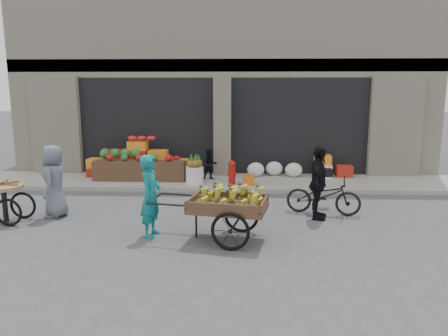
{
  "coord_description": "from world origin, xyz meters",
  "views": [
    {
      "loc": [
        0.71,
        -8.94,
        3.01
      ],
      "look_at": [
        0.24,
        0.98,
        1.1
      ],
      "focal_mm": 35.0,
      "sensor_mm": 36.0,
      "label": 1
    }
  ],
  "objects_px": {
    "banana_cart": "(225,203)",
    "vendor_grey": "(55,181)",
    "fire_hydrant": "(232,171)",
    "tricycle_cart": "(4,197)",
    "cyclist": "(318,183)",
    "bicycle": "(323,195)",
    "vendor_woman": "(151,196)",
    "pineapple_bin": "(195,175)",
    "seated_person": "(210,165)",
    "orange_bucket": "(249,180)"
  },
  "relations": [
    {
      "from": "orange_bucket",
      "to": "vendor_woman",
      "type": "xyz_separation_m",
      "value": [
        -1.99,
        -4.12,
        0.56
      ]
    },
    {
      "from": "seated_person",
      "to": "vendor_woman",
      "type": "distance_m",
      "value": 4.89
    },
    {
      "from": "vendor_grey",
      "to": "bicycle",
      "type": "xyz_separation_m",
      "value": [
        6.19,
        0.48,
        -0.38
      ]
    },
    {
      "from": "pineapple_bin",
      "to": "tricycle_cart",
      "type": "distance_m",
      "value": 5.17
    },
    {
      "from": "fire_hydrant",
      "to": "orange_bucket",
      "type": "height_order",
      "value": "fire_hydrant"
    },
    {
      "from": "vendor_woman",
      "to": "cyclist",
      "type": "relative_size",
      "value": 0.99
    },
    {
      "from": "tricycle_cart",
      "to": "vendor_grey",
      "type": "relative_size",
      "value": 0.86
    },
    {
      "from": "vendor_grey",
      "to": "bicycle",
      "type": "relative_size",
      "value": 0.97
    },
    {
      "from": "orange_bucket",
      "to": "bicycle",
      "type": "height_order",
      "value": "bicycle"
    },
    {
      "from": "orange_bucket",
      "to": "seated_person",
      "type": "height_order",
      "value": "seated_person"
    },
    {
      "from": "vendor_woman",
      "to": "tricycle_cart",
      "type": "height_order",
      "value": "vendor_woman"
    },
    {
      "from": "fire_hydrant",
      "to": "cyclist",
      "type": "bearing_deg",
      "value": -54.89
    },
    {
      "from": "fire_hydrant",
      "to": "banana_cart",
      "type": "distance_m",
      "value": 4.35
    },
    {
      "from": "banana_cart",
      "to": "vendor_grey",
      "type": "xyz_separation_m",
      "value": [
        -3.97,
        1.39,
        0.07
      ]
    },
    {
      "from": "vendor_grey",
      "to": "cyclist",
      "type": "height_order",
      "value": "cyclist"
    },
    {
      "from": "banana_cart",
      "to": "cyclist",
      "type": "distance_m",
      "value": 2.5
    },
    {
      "from": "banana_cart",
      "to": "cyclist",
      "type": "xyz_separation_m",
      "value": [
        2.02,
        1.47,
        0.08
      ]
    },
    {
      "from": "seated_person",
      "to": "vendor_grey",
      "type": "relative_size",
      "value": 0.56
    },
    {
      "from": "seated_person",
      "to": "orange_bucket",
      "type": "bearing_deg",
      "value": -40.26
    },
    {
      "from": "bicycle",
      "to": "cyclist",
      "type": "height_order",
      "value": "cyclist"
    },
    {
      "from": "fire_hydrant",
      "to": "tricycle_cart",
      "type": "xyz_separation_m",
      "value": [
        -4.93,
        -3.43,
        0.06
      ]
    },
    {
      "from": "pineapple_bin",
      "to": "cyclist",
      "type": "distance_m",
      "value": 4.3
    },
    {
      "from": "orange_bucket",
      "to": "tricycle_cart",
      "type": "xyz_separation_m",
      "value": [
        -5.43,
        -3.38,
        0.3
      ]
    },
    {
      "from": "orange_bucket",
      "to": "bicycle",
      "type": "relative_size",
      "value": 0.19
    },
    {
      "from": "banana_cart",
      "to": "bicycle",
      "type": "height_order",
      "value": "banana_cart"
    },
    {
      "from": "tricycle_cart",
      "to": "orange_bucket",
      "type": "bearing_deg",
      "value": 35.28
    },
    {
      "from": "pineapple_bin",
      "to": "fire_hydrant",
      "type": "xyz_separation_m",
      "value": [
        1.1,
        -0.05,
        0.13
      ]
    },
    {
      "from": "pineapple_bin",
      "to": "cyclist",
      "type": "xyz_separation_m",
      "value": [
        3.12,
        -2.92,
        0.46
      ]
    },
    {
      "from": "banana_cart",
      "to": "tricycle_cart",
      "type": "relative_size",
      "value": 1.83
    },
    {
      "from": "vendor_woman",
      "to": "vendor_grey",
      "type": "distance_m",
      "value": 2.77
    },
    {
      "from": "pineapple_bin",
      "to": "bicycle",
      "type": "relative_size",
      "value": 0.3
    },
    {
      "from": "orange_bucket",
      "to": "tricycle_cart",
      "type": "height_order",
      "value": "tricycle_cart"
    },
    {
      "from": "bicycle",
      "to": "cyclist",
      "type": "bearing_deg",
      "value": 166.94
    },
    {
      "from": "tricycle_cart",
      "to": "cyclist",
      "type": "bearing_deg",
      "value": 7.94
    },
    {
      "from": "cyclist",
      "to": "fire_hydrant",
      "type": "bearing_deg",
      "value": 48.62
    },
    {
      "from": "banana_cart",
      "to": "vendor_woman",
      "type": "height_order",
      "value": "vendor_woman"
    },
    {
      "from": "tricycle_cart",
      "to": "bicycle",
      "type": "relative_size",
      "value": 0.84
    },
    {
      "from": "fire_hydrant",
      "to": "banana_cart",
      "type": "height_order",
      "value": "banana_cart"
    },
    {
      "from": "fire_hydrant",
      "to": "vendor_woman",
      "type": "xyz_separation_m",
      "value": [
        -1.49,
        -4.17,
        0.33
      ]
    },
    {
      "from": "banana_cart",
      "to": "bicycle",
      "type": "distance_m",
      "value": 2.92
    },
    {
      "from": "fire_hydrant",
      "to": "bicycle",
      "type": "relative_size",
      "value": 0.41
    },
    {
      "from": "orange_bucket",
      "to": "seated_person",
      "type": "distance_m",
      "value": 1.42
    },
    {
      "from": "bicycle",
      "to": "vendor_woman",
      "type": "bearing_deg",
      "value": 128.14
    },
    {
      "from": "banana_cart",
      "to": "tricycle_cart",
      "type": "distance_m",
      "value": 5.01
    },
    {
      "from": "bicycle",
      "to": "orange_bucket",
      "type": "bearing_deg",
      "value": 48.88
    },
    {
      "from": "vendor_woman",
      "to": "vendor_grey",
      "type": "bearing_deg",
      "value": 73.53
    },
    {
      "from": "fire_hydrant",
      "to": "orange_bucket",
      "type": "xyz_separation_m",
      "value": [
        0.5,
        -0.05,
        -0.23
      ]
    },
    {
      "from": "bicycle",
      "to": "cyclist",
      "type": "distance_m",
      "value": 0.59
    },
    {
      "from": "seated_person",
      "to": "vendor_grey",
      "type": "height_order",
      "value": "vendor_grey"
    },
    {
      "from": "banana_cart",
      "to": "vendor_grey",
      "type": "distance_m",
      "value": 4.21
    }
  ]
}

